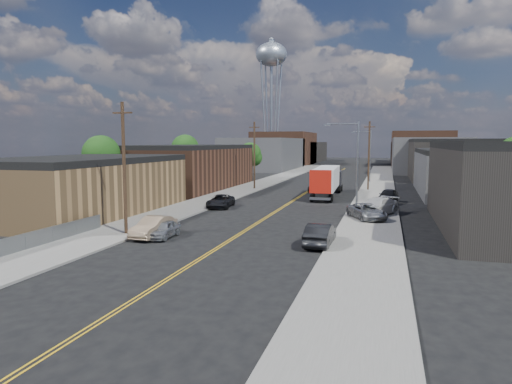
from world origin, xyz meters
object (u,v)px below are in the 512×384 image
Objects in this scene: car_left_a at (163,229)px; car_right_oncoming at (320,234)px; water_tower at (271,59)px; car_right_lot_a at (367,211)px; car_left_c at (221,201)px; car_right_lot_b at (377,206)px; car_left_b at (154,227)px; semi_truck at (328,179)px; car_right_lot_c at (388,196)px; car_ahead_truck at (318,187)px.

car_right_oncoming reaches higher than car_left_a.
car_right_oncoming is (28.49, -99.47, -29.87)m from water_tower.
car_right_lot_a reaches higher than car_left_a.
car_right_lot_b is at bearing -11.26° from car_left_c.
car_left_c is 1.06× the size of car_right_oncoming.
car_right_lot_b reaches higher than car_left_c.
water_tower is 7.39× the size of car_left_c.
car_left_b is at bearing -109.80° from car_right_lot_b.
car_left_a is at bearing -108.11° from semi_truck.
car_left_b is at bearing 3.75° from car_right_oncoming.
car_left_a is at bearing -113.19° from car_right_lot_c.
semi_truck reaches higher than car_right_lot_b.
car_left_a is at bearing 4.15° from car_right_oncoming.
water_tower is 107.69m from car_right_oncoming.
car_left_b is at bearing -80.82° from water_tower.
car_right_oncoming is at bearing -129.61° from car_right_lot_a.
semi_truck is 16.47m from car_right_lot_b.
car_left_c is at bearing -127.83° from semi_truck.
car_ahead_truck is at bearing 79.91° from car_left_b.
car_left_b is 0.93× the size of car_right_lot_a.
car_right_oncoming is (12.89, -15.18, 0.08)m from car_left_c.
water_tower is 2.50× the size of semi_truck.
car_ahead_truck is (7.90, 18.30, -0.04)m from car_left_c.
car_left_a is 18.43m from car_right_lot_a.
water_tower is 88.02m from car_right_lot_c.
car_left_c is at bearing -157.00° from car_right_lot_b.
car_right_lot_a is (2.65, 11.17, 0.06)m from car_right_oncoming.
car_ahead_truck is at bearing 143.87° from car_right_lot_c.
car_right_oncoming is 1.00× the size of car_ahead_truck.
semi_truck reaches higher than car_left_c.
car_right_oncoming is at bearing -74.02° from water_tower.
car_left_c is at bearing -48.72° from car_right_oncoming.
car_left_a is 0.75× the size of car_left_c.
car_right_lot_a is (31.14, -88.30, -29.81)m from water_tower.
car_right_lot_a is at bearing -74.32° from semi_truck.
semi_truck is at bearing 47.87° from car_left_c.
car_right_lot_a is at bearing -20.92° from car_left_c.
water_tower is at bearing 101.22° from car_left_b.
car_left_c is 16.41m from car_right_lot_b.
car_left_a is at bearing -91.41° from car_left_c.
car_left_b is 0.93× the size of car_left_c.
car_right_lot_c reaches higher than car_left_b.
car_ahead_truck is (-8.45, 19.67, -0.30)m from car_right_lot_b.
car_right_lot_b is (3.46, 13.81, 0.18)m from car_right_oncoming.
car_left_b reaches higher than car_left_c.
car_right_oncoming is at bearing -76.29° from car_right_lot_b.
car_ahead_truck is (-1.93, 4.60, -1.54)m from semi_truck.
water_tower is at bearing 107.65° from semi_truck.
car_ahead_truck is (-7.64, 22.31, -0.18)m from car_right_lot_a.
car_left_b is 12.32m from car_right_oncoming.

